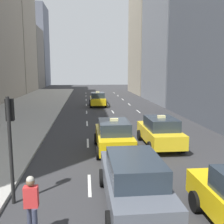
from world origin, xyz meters
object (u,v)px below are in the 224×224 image
at_px(taxi_lead, 98,99).
at_px(sedan_black_near, 133,180).
at_px(skateboarder, 31,205).
at_px(traffic_light_pole, 10,133).
at_px(taxi_second, 160,132).
at_px(taxi_third, 114,135).

relative_size(taxi_lead, sedan_black_near, 0.89).
distance_m(sedan_black_near, skateboarder, 3.27).
bearing_deg(sedan_black_near, traffic_light_pole, 170.71).
relative_size(taxi_second, traffic_light_pole, 1.22).
xyz_separation_m(taxi_lead, sedan_black_near, (-0.00, -24.37, 0.00)).
distance_m(taxi_lead, sedan_black_near, 24.37).
relative_size(taxi_second, skateboarder, 2.52).
distance_m(taxi_lead, skateboarder, 25.95).
bearing_deg(sedan_black_near, taxi_second, 67.07).
height_order(taxi_lead, taxi_second, same).
height_order(sedan_black_near, traffic_light_pole, traffic_light_pole).
xyz_separation_m(sedan_black_near, skateboarder, (-2.94, -1.42, 0.08)).
bearing_deg(taxi_lead, taxi_third, -90.00).
distance_m(taxi_lead, taxi_second, 17.97).
xyz_separation_m(taxi_lead, skateboarder, (-2.94, -25.79, 0.08)).
xyz_separation_m(taxi_third, traffic_light_pole, (-3.95, -5.32, 1.53)).
distance_m(taxi_lead, taxi_third, 18.41).
xyz_separation_m(taxi_second, taxi_third, (-2.80, -0.65, 0.00)).
bearing_deg(traffic_light_pole, skateboarder, -64.01).
bearing_deg(traffic_light_pole, taxi_lead, 80.55).
bearing_deg(skateboarder, taxi_lead, 83.49).
bearing_deg(taxi_third, sedan_black_near, -90.00).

